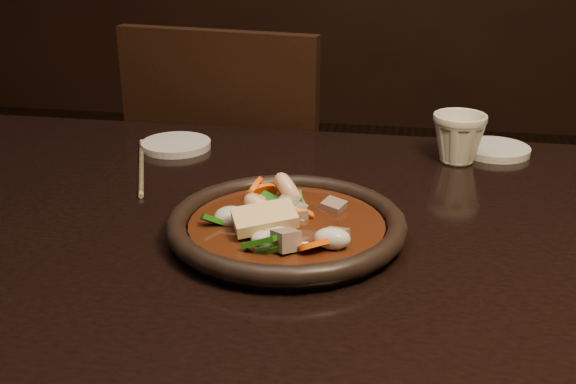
% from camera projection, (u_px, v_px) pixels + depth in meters
% --- Properties ---
extents(table, '(1.60, 0.90, 0.75)m').
position_uv_depth(table, '(330.00, 287.00, 0.97)').
color(table, black).
rests_on(table, floor).
extents(chair, '(0.49, 0.49, 0.92)m').
position_uv_depth(chair, '(243.00, 206.00, 1.66)').
color(chair, black).
rests_on(chair, floor).
extents(plate, '(0.31, 0.31, 0.03)m').
position_uv_depth(plate, '(287.00, 226.00, 0.93)').
color(plate, black).
rests_on(plate, table).
extents(stirfry, '(0.20, 0.21, 0.07)m').
position_uv_depth(stirfry, '(284.00, 222.00, 0.93)').
color(stirfry, '#39170A').
rests_on(stirfry, plate).
extents(soy_dish, '(0.10, 0.10, 0.01)m').
position_uv_depth(soy_dish, '(294.00, 224.00, 0.96)').
color(soy_dish, silver).
rests_on(soy_dish, table).
extents(saucer_left, '(0.12, 0.12, 0.01)m').
position_uv_depth(saucer_left, '(176.00, 145.00, 1.27)').
color(saucer_left, silver).
rests_on(saucer_left, table).
extents(saucer_right, '(0.12, 0.12, 0.01)m').
position_uv_depth(saucer_right, '(495.00, 150.00, 1.25)').
color(saucer_right, silver).
rests_on(saucer_right, table).
extents(tea_cup, '(0.11, 0.10, 0.09)m').
position_uv_depth(tea_cup, '(459.00, 137.00, 1.19)').
color(tea_cup, beige).
rests_on(tea_cup, table).
extents(chopsticks, '(0.10, 0.25, 0.01)m').
position_uv_depth(chopsticks, '(141.00, 166.00, 1.18)').
color(chopsticks, tan).
rests_on(chopsticks, table).
extents(napkin, '(0.15, 0.15, 0.00)m').
position_uv_depth(napkin, '(339.00, 229.00, 0.95)').
color(napkin, '#955C5C').
rests_on(napkin, table).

